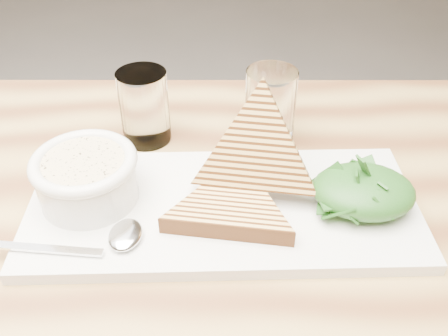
# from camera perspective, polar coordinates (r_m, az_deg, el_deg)

# --- Properties ---
(table_top) EXTENTS (1.22, 0.86, 0.04)m
(table_top) POSITION_cam_1_polar(r_m,az_deg,el_deg) (0.55, -5.82, -11.64)
(table_top) COLOR #AA8448
(table_top) RESTS_ON ground
(platter) EXTENTS (0.46, 0.24, 0.01)m
(platter) POSITION_cam_1_polar(r_m,az_deg,el_deg) (0.58, -0.13, -4.57)
(platter) COLOR white
(platter) RESTS_ON table_top
(soup_bowl) EXTENTS (0.11, 0.11, 0.04)m
(soup_bowl) POSITION_cam_1_polar(r_m,az_deg,el_deg) (0.58, -15.31, -1.60)
(soup_bowl) COLOR white
(soup_bowl) RESTS_ON platter
(soup) EXTENTS (0.09, 0.09, 0.01)m
(soup) POSITION_cam_1_polar(r_m,az_deg,el_deg) (0.57, -15.76, 0.50)
(soup) COLOR beige
(soup) RESTS_ON soup_bowl
(bowl_rim) EXTENTS (0.12, 0.12, 0.01)m
(bowl_rim) POSITION_cam_1_polar(r_m,az_deg,el_deg) (0.57, -15.79, 0.66)
(bowl_rim) COLOR white
(bowl_rim) RESTS_ON soup_bowl
(sandwich_flat) EXTENTS (0.18, 0.18, 0.02)m
(sandwich_flat) POSITION_cam_1_polar(r_m,az_deg,el_deg) (0.55, 0.81, -4.41)
(sandwich_flat) COLOR tan
(sandwich_flat) RESTS_ON platter
(sandwich_lean) EXTENTS (0.18, 0.17, 0.19)m
(sandwich_lean) POSITION_cam_1_polar(r_m,az_deg,el_deg) (0.56, 3.80, 1.79)
(sandwich_lean) COLOR tan
(sandwich_lean) RESTS_ON sandwich_flat
(salad_base) EXTENTS (0.11, 0.09, 0.04)m
(salad_base) POSITION_cam_1_polar(r_m,az_deg,el_deg) (0.57, 15.65, -2.54)
(salad_base) COLOR black
(salad_base) RESTS_ON platter
(arugula_pile) EXTENTS (0.11, 0.10, 0.05)m
(arugula_pile) POSITION_cam_1_polar(r_m,az_deg,el_deg) (0.57, 15.74, -2.15)
(arugula_pile) COLOR #336926
(arugula_pile) RESTS_ON platter
(spoon_bowl) EXTENTS (0.04, 0.05, 0.01)m
(spoon_bowl) POSITION_cam_1_polar(r_m,az_deg,el_deg) (0.54, -11.20, -7.49)
(spoon_bowl) COLOR silver
(spoon_bowl) RESTS_ON platter
(spoon_handle) EXTENTS (0.12, 0.01, 0.00)m
(spoon_handle) POSITION_cam_1_polar(r_m,az_deg,el_deg) (0.55, -19.70, -8.67)
(spoon_handle) COLOR silver
(spoon_handle) RESTS_ON platter
(glass_near) EXTENTS (0.07, 0.07, 0.10)m
(glass_near) POSITION_cam_1_polar(r_m,az_deg,el_deg) (0.68, -9.08, 6.91)
(glass_near) COLOR white
(glass_near) RESTS_ON table_top
(glass_far) EXTENTS (0.07, 0.07, 0.10)m
(glass_far) POSITION_cam_1_polar(r_m,az_deg,el_deg) (0.67, 5.29, 6.99)
(glass_far) COLOR white
(glass_far) RESTS_ON table_top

